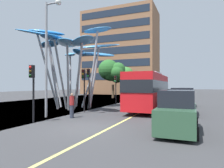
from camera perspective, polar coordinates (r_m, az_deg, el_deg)
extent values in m
cube|color=#38383A|center=(11.52, -7.13, -12.51)|extent=(120.00, 240.00, 0.10)
cube|color=#E0D666|center=(10.97, -1.41, -12.89)|extent=(0.16, 144.00, 0.01)
cube|color=red|center=(20.11, 10.76, -1.78)|extent=(2.73, 11.12, 3.06)
cube|color=black|center=(20.11, 10.75, -0.56)|extent=(2.75, 11.23, 0.98)
cube|color=yellow|center=(25.52, 12.96, 1.28)|extent=(1.35, 0.13, 0.36)
cube|color=#B2B2B7|center=(20.14, 10.75, 2.91)|extent=(1.94, 3.92, 0.24)
cylinder|color=black|center=(23.41, 15.24, -5.01)|extent=(0.30, 0.97, 0.96)
cylinder|color=black|center=(23.78, 9.33, -4.94)|extent=(0.30, 0.97, 0.96)
cylinder|color=black|center=(17.01, 13.01, -6.76)|extent=(0.30, 0.97, 0.96)
cylinder|color=black|center=(17.52, 4.98, -6.58)|extent=(0.30, 0.97, 0.96)
cylinder|color=#9EA0A5|center=(20.51, -5.43, 4.20)|extent=(1.17, 0.44, 8.04)
ellipsoid|color=#4299E0|center=(21.09, -4.13, 15.15)|extent=(3.11, 1.75, 0.73)
cylinder|color=#9EA0A5|center=(20.95, -5.05, 2.00)|extent=(1.12, 0.65, 6.51)
ellipsoid|color=#4CA3E5|center=(21.31, -3.76, 10.74)|extent=(4.46, 2.85, 0.91)
cylinder|color=#9EA0A5|center=(21.96, -6.32, 1.04)|extent=(1.43, 1.73, 5.89)
ellipsoid|color=#388EDB|center=(22.59, -4.12, 8.43)|extent=(3.76, 4.23, 0.78)
cylinder|color=#9EA0A5|center=(23.02, -9.65, 1.44)|extent=(0.42, 1.31, 6.23)
ellipsoid|color=#388EDB|center=(23.82, -9.14, 8.87)|extent=(1.79, 3.56, 0.65)
cylinder|color=#9EA0A5|center=(23.69, -11.84, 1.27)|extent=(1.35, 1.75, 6.16)
ellipsoid|color=#4CA3E5|center=(24.88, -11.90, 8.25)|extent=(2.81, 3.23, 1.01)
cylinder|color=#9EA0A5|center=(22.86, -15.97, 2.51)|extent=(2.02, 0.47, 7.09)
ellipsoid|color=#4299E0|center=(23.95, -17.49, 10.86)|extent=(3.15, 1.92, 0.96)
cylinder|color=#9EA0A5|center=(21.48, -16.68, 3.75)|extent=(1.34, 0.90, 7.86)
ellipsoid|color=#2D7FD1|center=(22.21, -18.28, 13.85)|extent=(3.81, 2.86, 0.82)
cylinder|color=#9EA0A5|center=(20.24, -17.90, 3.21)|extent=(1.25, 2.07, 7.32)
ellipsoid|color=#388EDB|center=(20.45, -20.65, 13.48)|extent=(3.30, 4.22, 0.67)
cylinder|color=#9EA0A5|center=(19.69, -14.51, 2.45)|extent=(0.28, 2.24, 6.74)
ellipsoid|color=#2D7FD1|center=(19.32, -16.26, 12.51)|extent=(1.65, 3.40, 0.43)
cylinder|color=#9EA0A5|center=(18.92, -12.51, 1.83)|extent=(0.72, 1.15, 6.23)
ellipsoid|color=#4CA3E5|center=(18.81, -12.71, 11.37)|extent=(3.50, 4.69, 0.58)
cylinder|color=#9EA0A5|center=(18.49, -9.70, 1.80)|extent=(2.33, 2.20, 6.23)
ellipsoid|color=#4CA3E5|center=(17.52, -8.49, 12.07)|extent=(3.62, 3.52, 0.67)
cylinder|color=black|center=(13.66, -21.58, -2.65)|extent=(0.12, 0.12, 3.65)
cube|color=black|center=(13.57, -21.98, 3.35)|extent=(0.28, 0.24, 0.80)
sphere|color=red|center=(13.50, -22.36, 4.48)|extent=(0.18, 0.18, 0.18)
sphere|color=#3A2707|center=(13.48, -22.37, 3.38)|extent=(0.18, 0.18, 0.18)
sphere|color=black|center=(13.47, -22.37, 2.27)|extent=(0.18, 0.18, 0.18)
cylinder|color=black|center=(17.99, -7.93, -1.90)|extent=(0.12, 0.12, 3.79)
cube|color=black|center=(17.89, -8.16, 2.88)|extent=(0.28, 0.24, 0.80)
sphere|color=#390706|center=(17.80, -8.37, 3.74)|extent=(0.18, 0.18, 0.18)
sphere|color=orange|center=(17.78, -8.37, 2.90)|extent=(0.18, 0.18, 0.18)
sphere|color=black|center=(17.77, -8.37, 2.06)|extent=(0.18, 0.18, 0.18)
cylinder|color=black|center=(19.45, -6.58, -1.55)|extent=(0.12, 0.12, 3.95)
cube|color=black|center=(19.36, -6.78, 3.10)|extent=(0.28, 0.24, 0.80)
sphere|color=#390706|center=(19.26, -6.97, 3.90)|extent=(0.18, 0.18, 0.18)
sphere|color=#3A2707|center=(19.24, -6.97, 3.12)|extent=(0.18, 0.18, 0.18)
sphere|color=green|center=(19.23, -6.97, 2.35)|extent=(0.18, 0.18, 0.18)
cylinder|color=black|center=(24.84, 1.10, -1.74)|extent=(0.12, 0.12, 3.56)
cube|color=black|center=(24.72, 0.98, 1.45)|extent=(0.28, 0.24, 0.80)
sphere|color=#390706|center=(24.61, 0.87, 2.07)|extent=(0.18, 0.18, 0.18)
sphere|color=#3A2707|center=(24.60, 0.87, 1.46)|extent=(0.18, 0.18, 0.18)
sphere|color=green|center=(24.59, 0.87, 0.86)|extent=(0.18, 0.18, 0.18)
cube|color=#2D5138|center=(10.74, 18.23, -9.06)|extent=(1.76, 4.34, 1.14)
cube|color=black|center=(10.63, 18.21, -3.87)|extent=(1.62, 2.39, 0.81)
cylinder|color=black|center=(12.11, 22.93, -10.21)|extent=(0.20, 0.60, 0.60)
cylinder|color=black|center=(12.22, 14.53, -10.13)|extent=(0.20, 0.60, 0.60)
cylinder|color=black|center=(9.47, 23.06, -12.99)|extent=(0.20, 0.60, 0.60)
cylinder|color=black|center=(9.61, 12.25, -12.82)|extent=(0.20, 0.60, 0.60)
cube|color=black|center=(17.08, 19.60, -5.45)|extent=(1.77, 4.10, 1.35)
cube|color=black|center=(17.02, 19.59, -2.11)|extent=(1.63, 2.25, 0.64)
cylinder|color=black|center=(18.38, 22.58, -6.83)|extent=(0.20, 0.60, 0.60)
cylinder|color=black|center=(18.46, 17.04, -6.81)|extent=(0.20, 0.60, 0.60)
cylinder|color=black|center=(15.85, 22.59, -7.86)|extent=(0.20, 0.60, 0.60)
cylinder|color=black|center=(15.95, 16.16, -7.83)|extent=(0.20, 0.60, 0.60)
cube|color=#2D5138|center=(24.01, 20.10, -4.15)|extent=(1.88, 4.58, 1.21)
cube|color=black|center=(23.96, 20.09, -1.88)|extent=(1.73, 2.52, 0.69)
cylinder|color=black|center=(25.44, 22.35, -5.03)|extent=(0.20, 0.60, 0.60)
cylinder|color=black|center=(25.51, 18.12, -5.02)|extent=(0.20, 0.60, 0.60)
cylinder|color=black|center=(22.61, 22.33, -5.61)|extent=(0.20, 0.60, 0.60)
cylinder|color=black|center=(22.69, 17.57, -5.60)|extent=(0.20, 0.60, 0.60)
cylinder|color=gray|center=(15.68, -18.33, 6.61)|extent=(0.18, 0.18, 8.55)
cylinder|color=gray|center=(16.36, -16.74, 21.26)|extent=(1.09, 0.12, 0.12)
sphere|color=silver|center=(16.05, -15.12, 21.70)|extent=(0.44, 0.44, 0.44)
cylinder|color=brown|center=(37.48, 0.30, -2.08)|extent=(0.47, 0.47, 2.53)
sphere|color=#286028|center=(37.95, -0.98, 4.10)|extent=(3.92, 3.92, 3.92)
sphere|color=#286028|center=(36.50, 1.59, 3.26)|extent=(2.53, 2.53, 2.53)
sphere|color=#286028|center=(37.69, -0.39, 3.12)|extent=(3.04, 3.04, 3.04)
sphere|color=#286028|center=(36.98, 1.79, 4.18)|extent=(2.63, 2.63, 2.63)
cylinder|color=brown|center=(43.58, 2.64, -1.57)|extent=(0.46, 0.46, 2.94)
sphere|color=#387A33|center=(42.27, 3.66, 2.19)|extent=(2.42, 2.42, 2.42)
sphere|color=#387A33|center=(43.43, 1.36, 2.01)|extent=(2.60, 2.60, 2.60)
sphere|color=#387A33|center=(42.62, 3.86, 2.55)|extent=(3.60, 3.60, 3.60)
cylinder|color=#2D3342|center=(14.86, -11.45, -7.74)|extent=(0.29, 0.29, 0.93)
cylinder|color=maroon|center=(14.78, -11.45, -4.71)|extent=(0.34, 0.34, 0.64)
sphere|color=#937056|center=(14.75, -11.44, -3.04)|extent=(0.22, 0.22, 0.22)
cube|color=#8E6042|center=(56.52, 2.50, 8.81)|extent=(19.89, 10.81, 22.79)
cube|color=#1E2838|center=(50.78, 0.41, 2.27)|extent=(18.69, 0.08, 1.82)
cube|color=#1E2838|center=(51.04, 0.41, 5.92)|extent=(18.69, 0.08, 1.82)
cube|color=#1E2838|center=(51.50, 0.41, 9.53)|extent=(18.69, 0.08, 1.82)
cube|color=#1E2838|center=(52.16, 0.41, 13.05)|extent=(18.69, 0.08, 1.82)
cube|color=#1E2838|center=(53.01, 0.41, 16.48)|extent=(18.69, 0.08, 1.82)
cube|color=#1E2838|center=(54.04, 0.41, 19.78)|extent=(18.69, 0.08, 1.82)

